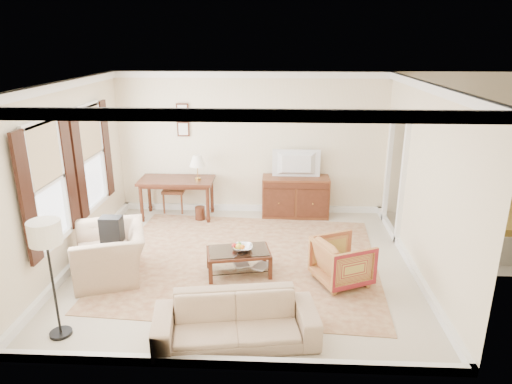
# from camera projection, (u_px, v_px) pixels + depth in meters

# --- Properties ---
(room_shell) EXTENTS (5.51, 5.01, 2.91)m
(room_shell) POSITION_uv_depth(u_px,v_px,m) (241.00, 113.00, 6.66)
(room_shell) COLOR beige
(room_shell) RESTS_ON ground
(annex_bedroom) EXTENTS (3.00, 2.70, 2.90)m
(annex_bedroom) POSITION_uv_depth(u_px,v_px,m) (495.00, 223.00, 8.23)
(annex_bedroom) COLOR beige
(annex_bedroom) RESTS_ON ground
(window_front) EXTENTS (0.12, 1.56, 1.80)m
(window_front) POSITION_uv_depth(u_px,v_px,m) (47.00, 185.00, 6.42)
(window_front) COLOR #CCB284
(window_front) RESTS_ON room_shell
(window_rear) EXTENTS (0.12, 1.56, 1.80)m
(window_rear) POSITION_uv_depth(u_px,v_px,m) (91.00, 157.00, 7.93)
(window_rear) COLOR #CCB284
(window_rear) RESTS_ON room_shell
(doorway) EXTENTS (0.10, 1.12, 2.25)m
(doorway) POSITION_uv_depth(u_px,v_px,m) (395.00, 177.00, 8.41)
(doorway) COLOR white
(doorway) RESTS_ON room_shell
(rug) EXTENTS (4.55, 3.98, 0.01)m
(rug) POSITION_uv_depth(u_px,v_px,m) (244.00, 260.00, 7.58)
(rug) COLOR brown
(rug) RESTS_ON room_shell
(writing_desk) EXTENTS (1.49, 0.74, 0.81)m
(writing_desk) POSITION_uv_depth(u_px,v_px,m) (177.00, 184.00, 9.21)
(writing_desk) COLOR #492215
(writing_desk) RESTS_ON room_shell
(desk_chair) EXTENTS (0.46, 0.46, 1.05)m
(desk_chair) POSITION_uv_depth(u_px,v_px,m) (174.00, 187.00, 9.61)
(desk_chair) COLOR brown
(desk_chair) RESTS_ON room_shell
(desk_lamp) EXTENTS (0.32, 0.32, 0.50)m
(desk_lamp) POSITION_uv_depth(u_px,v_px,m) (197.00, 167.00, 9.08)
(desk_lamp) COLOR silver
(desk_lamp) RESTS_ON writing_desk
(framed_prints) EXTENTS (0.25, 0.04, 0.68)m
(framed_prints) POSITION_uv_depth(u_px,v_px,m) (183.00, 120.00, 9.23)
(framed_prints) COLOR #492215
(framed_prints) RESTS_ON room_shell
(sideboard) EXTENTS (1.36, 0.52, 0.83)m
(sideboard) POSITION_uv_depth(u_px,v_px,m) (295.00, 197.00, 9.37)
(sideboard) COLOR brown
(sideboard) RESTS_ON room_shell
(tv) EXTENTS (0.92, 0.53, 0.12)m
(tv) POSITION_uv_depth(u_px,v_px,m) (297.00, 155.00, 9.07)
(tv) COLOR black
(tv) RESTS_ON sideboard
(coffee_table) EXTENTS (1.06, 0.75, 0.41)m
(coffee_table) POSITION_uv_depth(u_px,v_px,m) (239.00, 256.00, 7.06)
(coffee_table) COLOR #492215
(coffee_table) RESTS_ON room_shell
(fruit_bowl) EXTENTS (0.42, 0.42, 0.10)m
(fruit_bowl) POSITION_uv_depth(u_px,v_px,m) (243.00, 247.00, 7.01)
(fruit_bowl) COLOR silver
(fruit_bowl) RESTS_ON coffee_table
(book_a) EXTENTS (0.28, 0.12, 0.38)m
(book_a) POSITION_uv_depth(u_px,v_px,m) (234.00, 264.00, 7.11)
(book_a) COLOR brown
(book_a) RESTS_ON coffee_table
(book_b) EXTENTS (0.26, 0.16, 0.38)m
(book_b) POSITION_uv_depth(u_px,v_px,m) (256.00, 264.00, 7.11)
(book_b) COLOR brown
(book_b) RESTS_ON coffee_table
(striped_armchair) EXTENTS (0.94, 0.96, 0.76)m
(striped_armchair) POSITION_uv_depth(u_px,v_px,m) (342.00, 259.00, 6.79)
(striped_armchair) COLOR maroon
(striped_armchair) RESTS_ON room_shell
(club_armchair) EXTENTS (1.11, 1.37, 1.04)m
(club_armchair) POSITION_uv_depth(u_px,v_px,m) (110.00, 245.00, 6.94)
(club_armchair) COLOR tan
(club_armchair) RESTS_ON room_shell
(backpack) EXTENTS (0.34, 0.38, 0.40)m
(backpack) POSITION_uv_depth(u_px,v_px,m) (112.00, 228.00, 6.92)
(backpack) COLOR black
(backpack) RESTS_ON club_armchair
(sofa) EXTENTS (2.03, 0.86, 0.77)m
(sofa) POSITION_uv_depth(u_px,v_px,m) (236.00, 313.00, 5.45)
(sofa) COLOR tan
(sofa) RESTS_ON room_shell
(floor_lamp) EXTENTS (0.38, 0.38, 1.53)m
(floor_lamp) POSITION_uv_depth(u_px,v_px,m) (46.00, 241.00, 5.28)
(floor_lamp) COLOR black
(floor_lamp) RESTS_ON room_shell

